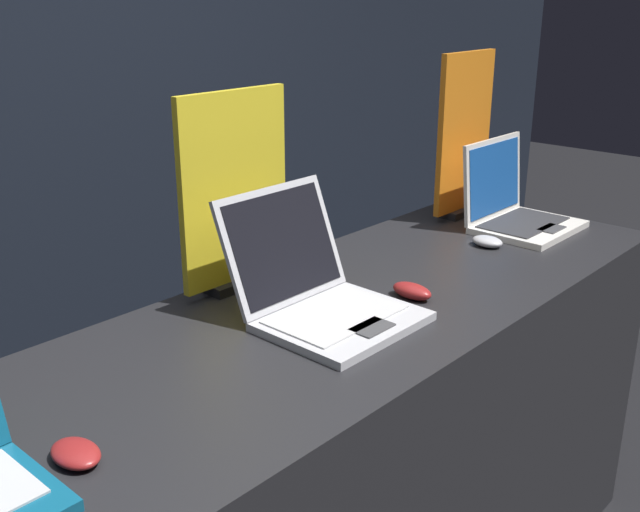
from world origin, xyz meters
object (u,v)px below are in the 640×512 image
object	(u,v)px
mouse_middle	(412,291)
promo_stand_back	(464,139)
mouse_front	(76,453)
laptop_middle	(318,290)
promo_stand_middle	(235,196)
laptop_back	(514,208)
mouse_back	(487,241)

from	to	relation	value
mouse_middle	promo_stand_back	world-z (taller)	promo_stand_back
mouse_front	laptop_middle	distance (m)	0.69
promo_stand_middle	promo_stand_back	bearing A→B (deg)	-4.31
promo_stand_middle	promo_stand_back	size ratio (longest dim) A/B	0.93
promo_stand_middle	mouse_middle	bearing A→B (deg)	-57.70
laptop_back	mouse_back	size ratio (longest dim) A/B	3.50
promo_stand_back	promo_stand_middle	bearing A→B (deg)	175.69
laptop_middle	mouse_back	distance (m)	0.71
laptop_middle	promo_stand_middle	world-z (taller)	promo_stand_middle
laptop_back	promo_stand_back	world-z (taller)	promo_stand_back
laptop_back	mouse_back	world-z (taller)	laptop_back
mouse_back	mouse_middle	bearing A→B (deg)	-172.10
laptop_middle	promo_stand_middle	xyz separation A→B (m)	(0.00, 0.28, 0.17)
mouse_front	mouse_middle	world-z (taller)	mouse_middle
laptop_middle	laptop_back	size ratio (longest dim) A/B	1.18
mouse_middle	promo_stand_back	bearing A→B (deg)	23.63
mouse_front	laptop_middle	xyz separation A→B (m)	(0.68, 0.09, 0.05)
mouse_front	promo_stand_middle	distance (m)	0.80
promo_stand_middle	mouse_back	xyz separation A→B (m)	(0.70, -0.31, -0.22)
mouse_front	mouse_back	distance (m)	1.39
mouse_back	promo_stand_back	world-z (taller)	promo_stand_back
laptop_middle	promo_stand_back	size ratio (longest dim) A/B	0.72
mouse_back	laptop_back	bearing A→B (deg)	9.57
mouse_front	mouse_middle	xyz separation A→B (m)	(0.91, -0.00, 0.00)
laptop_middle	promo_stand_back	distance (m)	0.97
laptop_middle	promo_stand_middle	distance (m)	0.33
laptop_middle	promo_stand_back	bearing A→B (deg)	12.60
mouse_front	promo_stand_back	xyz separation A→B (m)	(1.61, 0.30, 0.24)
laptop_back	mouse_back	xyz separation A→B (m)	(-0.22, -0.04, -0.05)
promo_stand_middle	laptop_back	bearing A→B (deg)	-16.23
mouse_front	laptop_back	size ratio (longest dim) A/B	0.31
mouse_front	mouse_back	xyz separation A→B (m)	(1.38, 0.06, 0.00)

